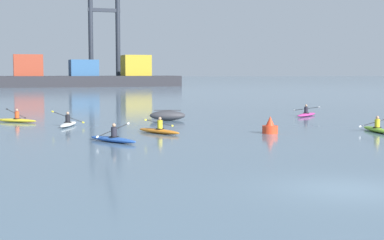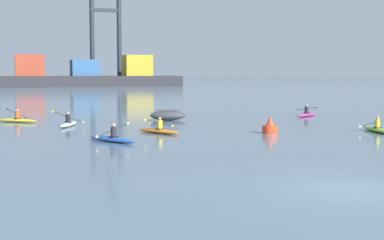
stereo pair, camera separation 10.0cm
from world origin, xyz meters
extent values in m
plane|color=slate|center=(0.00, 0.00, 0.00)|extent=(800.00, 800.00, 0.00)
cube|color=#28282D|center=(7.97, 121.82, 1.28)|extent=(45.91, 8.63, 2.56)
cube|color=#993823|center=(-4.65, 121.82, 5.01)|extent=(6.43, 6.04, 4.89)
cube|color=#2D5684|center=(7.97, 121.82, 4.46)|extent=(6.43, 6.04, 3.80)
cube|color=#B29323|center=(20.60, 121.82, 5.06)|extent=(6.43, 6.04, 4.99)
cylinder|color=#232833|center=(11.21, 132.01, 11.28)|extent=(1.20, 1.20, 22.57)
cylinder|color=#232833|center=(18.18, 132.01, 11.28)|extent=(1.20, 1.20, 22.57)
cube|color=#232833|center=(14.70, 132.01, 19.18)|extent=(8.17, 0.90, 0.90)
ellipsoid|color=#38383D|center=(1.46, 25.39, 0.35)|extent=(2.81, 1.79, 0.70)
cube|color=#38383D|center=(1.46, 25.39, 0.73)|extent=(1.89, 0.61, 0.06)
cylinder|color=red|center=(4.66, 14.97, 0.23)|extent=(0.90, 0.90, 0.45)
cone|color=red|center=(4.66, 14.97, 0.73)|extent=(0.49, 0.50, 0.55)
ellipsoid|color=orange|center=(-1.42, 17.00, 0.13)|extent=(2.07, 3.30, 0.26)
torus|color=black|center=(-1.37, 16.91, 0.27)|extent=(0.66, 0.66, 0.05)
cylinder|color=gold|center=(-1.37, 16.91, 0.51)|extent=(0.30, 0.30, 0.50)
sphere|color=tan|center=(-1.37, 16.91, 0.86)|extent=(0.19, 0.19, 0.19)
cylinder|color=black|center=(-1.39, 16.95, 0.61)|extent=(1.85, 0.96, 0.50)
ellipsoid|color=yellow|center=(-2.31, 16.49, 0.84)|extent=(0.20, 0.13, 0.15)
ellipsoid|color=yellow|center=(-0.48, 17.41, 0.38)|extent=(0.20, 0.13, 0.15)
ellipsoid|color=#2856B2|center=(-4.67, 13.80, 0.13)|extent=(2.24, 3.24, 0.26)
torus|color=black|center=(-4.62, 13.71, 0.27)|extent=(0.67, 0.67, 0.05)
cylinder|color=#23232D|center=(-4.62, 13.71, 0.51)|extent=(0.30, 0.30, 0.50)
sphere|color=tan|center=(-4.62, 13.71, 0.86)|extent=(0.19, 0.19, 0.19)
cylinder|color=black|center=(-4.64, 13.75, 0.61)|extent=(1.78, 1.06, 0.55)
ellipsoid|color=silver|center=(-5.52, 13.24, 0.35)|extent=(0.19, 0.14, 0.15)
ellipsoid|color=silver|center=(-3.76, 14.27, 0.87)|extent=(0.19, 0.14, 0.15)
ellipsoid|color=yellow|center=(-9.11, 27.12, 0.13)|extent=(3.03, 2.59, 0.26)
torus|color=black|center=(-9.04, 27.06, 0.27)|extent=(0.69, 0.69, 0.05)
cylinder|color=#DB471E|center=(-9.04, 27.06, 0.51)|extent=(0.30, 0.30, 0.50)
sphere|color=tan|center=(-9.04, 27.06, 0.86)|extent=(0.19, 0.19, 0.19)
cylinder|color=black|center=(-9.07, 27.09, 0.61)|extent=(1.26, 1.56, 0.78)
ellipsoid|color=black|center=(-9.69, 26.33, 0.99)|extent=(0.16, 0.19, 0.17)
ellipsoid|color=black|center=(-8.46, 27.86, 0.23)|extent=(0.16, 0.19, 0.17)
ellipsoid|color=#C13384|center=(13.00, 25.54, 0.13)|extent=(3.05, 2.57, 0.26)
torus|color=black|center=(12.92, 25.48, 0.27)|extent=(0.69, 0.69, 0.05)
cylinder|color=#23232D|center=(12.92, 25.48, 0.51)|extent=(0.30, 0.30, 0.50)
sphere|color=tan|center=(12.92, 25.48, 0.86)|extent=(0.19, 0.19, 0.19)
cylinder|color=black|center=(12.96, 25.51, 0.61)|extent=(1.31, 1.66, 0.36)
ellipsoid|color=silver|center=(12.32, 26.32, 0.45)|extent=(0.15, 0.18, 0.14)
ellipsoid|color=silver|center=(13.60, 24.69, 0.77)|extent=(0.15, 0.18, 0.14)
ellipsoid|color=#7ABC2D|center=(10.99, 13.76, 0.13)|extent=(1.30, 3.45, 0.26)
torus|color=black|center=(10.97, 13.67, 0.27)|extent=(0.58, 0.58, 0.05)
cylinder|color=gold|center=(10.97, 13.67, 0.51)|extent=(0.30, 0.30, 0.50)
sphere|color=tan|center=(10.97, 13.67, 0.86)|extent=(0.19, 0.19, 0.19)
cylinder|color=black|center=(10.98, 13.72, 0.61)|extent=(2.00, 0.46, 0.58)
ellipsoid|color=silver|center=(9.99, 13.93, 0.34)|extent=(0.21, 0.08, 0.15)
ellipsoid|color=silver|center=(-5.93, 22.94, 0.13)|extent=(1.77, 3.39, 0.26)
torus|color=black|center=(-5.97, 22.85, 0.27)|extent=(0.63, 0.63, 0.05)
cylinder|color=black|center=(-5.97, 22.85, 0.51)|extent=(0.30, 0.30, 0.50)
sphere|color=tan|center=(-5.97, 22.85, 0.86)|extent=(0.19, 0.19, 0.19)
cylinder|color=black|center=(-5.95, 22.90, 0.61)|extent=(1.87, 0.74, 0.73)
ellipsoid|color=yellow|center=(-6.87, 23.25, 0.96)|extent=(0.21, 0.11, 0.16)
ellipsoid|color=yellow|center=(-5.02, 22.55, 0.26)|extent=(0.21, 0.11, 0.16)
camera|label=1|loc=(-9.76, -14.63, 3.54)|focal=53.37mm
camera|label=2|loc=(-9.67, -14.66, 3.54)|focal=53.37mm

